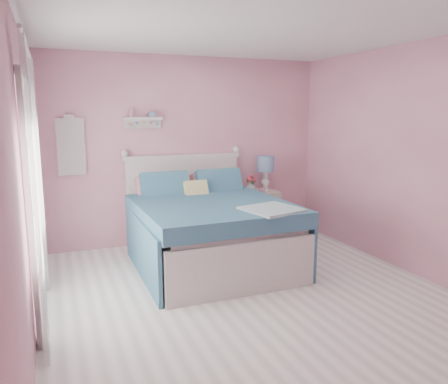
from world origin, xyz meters
TOP-DOWN VIEW (x-y plane):
  - floor at (0.00, 0.00)m, footprint 4.50×4.50m
  - room_shell at (0.00, 0.00)m, footprint 4.50×4.50m
  - bed at (-0.07, 1.17)m, footprint 1.74×2.17m
  - nightstand at (1.04, 1.99)m, footprint 0.48×0.47m
  - table_lamp at (1.16, 2.05)m, footprint 0.25×0.25m
  - vase at (0.92, 2.05)m, footprint 0.15×0.15m
  - teacup at (1.00, 1.84)m, footprint 0.11×0.11m
  - roses at (0.92, 2.04)m, footprint 0.14×0.11m
  - wall_shelf at (-0.63, 2.19)m, footprint 0.50×0.15m
  - hanging_dress at (-1.55, 2.18)m, footprint 0.34×0.03m
  - french_door at (-1.97, 0.40)m, footprint 0.04×1.32m
  - curtain_near at (-1.92, -0.34)m, footprint 0.04×0.40m
  - curtain_far at (-1.92, 1.14)m, footprint 0.04×0.40m

SIDE VIEW (x-z plane):
  - floor at x=0.00m, z-range 0.00..0.00m
  - nightstand at x=1.04m, z-range 0.00..0.69m
  - bed at x=-0.07m, z-range -0.21..1.04m
  - teacup at x=1.00m, z-range 0.69..0.77m
  - vase at x=0.92m, z-range 0.69..0.83m
  - roses at x=0.92m, z-range 0.81..0.93m
  - table_lamp at x=1.16m, z-range 0.79..1.30m
  - french_door at x=-1.97m, z-range -0.01..2.15m
  - curtain_near at x=-1.92m, z-range 0.02..2.34m
  - curtain_far at x=-1.92m, z-range 0.02..2.34m
  - hanging_dress at x=-1.55m, z-range 1.04..1.76m
  - room_shell at x=0.00m, z-range -0.67..3.83m
  - wall_shelf at x=-0.63m, z-range 1.61..1.86m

